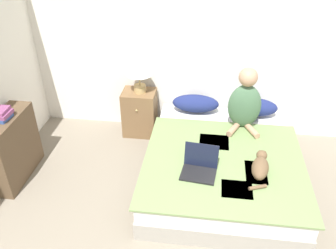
{
  "coord_description": "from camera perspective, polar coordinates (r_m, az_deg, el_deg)",
  "views": [
    {
      "loc": [
        -0.18,
        -1.15,
        2.79
      ],
      "look_at": [
        -0.58,
        1.99,
        0.75
      ],
      "focal_mm": 38.0,
      "sensor_mm": 36.0,
      "label": 1
    }
  ],
  "objects": [
    {
      "name": "wall_back",
      "position": [
        4.57,
        9.4,
        12.94
      ],
      "size": [
        6.03,
        0.05,
        2.55
      ],
      "color": "white",
      "rests_on": "ground_plane"
    },
    {
      "name": "bed",
      "position": [
        4.14,
        8.7,
        -6.47
      ],
      "size": [
        1.71,
        2.03,
        0.4
      ],
      "color": "#9E998E",
      "rests_on": "ground_plane"
    },
    {
      "name": "pillow_near",
      "position": [
        4.67,
        4.43,
        3.4
      ],
      "size": [
        0.61,
        0.29,
        0.22
      ],
      "color": "navy",
      "rests_on": "bed"
    },
    {
      "name": "pillow_far",
      "position": [
        4.71,
        13.56,
        2.75
      ],
      "size": [
        0.61,
        0.29,
        0.22
      ],
      "color": "navy",
      "rests_on": "bed"
    },
    {
      "name": "person_sitting",
      "position": [
        4.31,
        12.24,
        3.49
      ],
      "size": [
        0.39,
        0.38,
        0.77
      ],
      "color": "#476B4C",
      "rests_on": "bed"
    },
    {
      "name": "cat_tabby",
      "position": [
        3.74,
        14.59,
        -6.54
      ],
      "size": [
        0.23,
        0.5,
        0.18
      ],
      "rotation": [
        0.0,
        0.0,
        1.41
      ],
      "color": "brown",
      "rests_on": "bed"
    },
    {
      "name": "laptop_open",
      "position": [
        3.67,
        5.05,
        -6.87
      ],
      "size": [
        0.38,
        0.35,
        0.27
      ],
      "rotation": [
        0.0,
        0.0,
        -0.11
      ],
      "color": "black",
      "rests_on": "bed"
    },
    {
      "name": "nightstand",
      "position": [
        4.84,
        -4.56,
        1.91
      ],
      "size": [
        0.44,
        0.37,
        0.63
      ],
      "color": "brown",
      "rests_on": "ground_plane"
    },
    {
      "name": "table_lamp",
      "position": [
        4.54,
        -4.69,
        9.08
      ],
      "size": [
        0.34,
        0.34,
        0.49
      ],
      "color": "tan",
      "rests_on": "nightstand"
    },
    {
      "name": "bookshelf",
      "position": [
        4.39,
        -23.81,
        -3.51
      ],
      "size": [
        0.28,
        0.79,
        0.79
      ],
      "color": "brown",
      "rests_on": "ground_plane"
    },
    {
      "name": "book_stack_top",
      "position": [
        4.16,
        -25.26,
        1.49
      ],
      "size": [
        0.2,
        0.21,
        0.12
      ],
      "color": "#334C8E",
      "rests_on": "bookshelf"
    }
  ]
}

